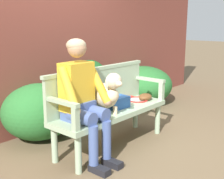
{
  "coord_description": "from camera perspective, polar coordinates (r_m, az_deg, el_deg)",
  "views": [
    {
      "loc": [
        -2.62,
        -2.27,
        1.52
      ],
      "look_at": [
        0.0,
        0.0,
        0.72
      ],
      "focal_mm": 48.05,
      "sensor_mm": 36.0,
      "label": 1
    }
  ],
  "objects": [
    {
      "name": "dog_on_bench",
      "position": [
        3.38,
        -0.92,
        -0.73
      ],
      "size": [
        0.3,
        0.5,
        0.5
      ],
      "color": "beige",
      "rests_on": "garden_bench"
    },
    {
      "name": "person_seated",
      "position": [
        3.19,
        -5.7,
        -1.22
      ],
      "size": [
        0.56,
        0.65,
        1.34
      ],
      "color": "black",
      "rests_on": "ground"
    },
    {
      "name": "bench_armrest_left_end",
      "position": [
        2.98,
        -8.55,
        -3.69
      ],
      "size": [
        0.06,
        0.5,
        0.28
      ],
      "color": "#9EB793",
      "rests_on": "garden_bench"
    },
    {
      "name": "hedge_bush_far_left",
      "position": [
        4.66,
        -4.19,
        -0.1
      ],
      "size": [
        0.7,
        0.65,
        0.94
      ],
      "primitive_type": "ellipsoid",
      "color": "#194C1E",
      "rests_on": "ground"
    },
    {
      "name": "ground_plane",
      "position": [
        3.79,
        -0.0,
        -10.68
      ],
      "size": [
        40.0,
        40.0,
        0.0
      ],
      "primitive_type": "plane",
      "color": "brown"
    },
    {
      "name": "brick_garden_fence",
      "position": [
        4.41,
        -12.8,
        10.15
      ],
      "size": [
        8.0,
        0.3,
        2.65
      ],
      "primitive_type": "cube",
      "color": "brown",
      "rests_on": "ground"
    },
    {
      "name": "garden_bench",
      "position": [
        3.64,
        -0.0,
        -4.81
      ],
      "size": [
        1.64,
        0.5,
        0.47
      ],
      "color": "#9EB793",
      "rests_on": "ground"
    },
    {
      "name": "baseball_glove",
      "position": [
        4.07,
        6.33,
        -1.41
      ],
      "size": [
        0.24,
        0.2,
        0.09
      ],
      "primitive_type": "ellipsoid",
      "rotation": [
        0.0,
        0.0,
        0.16
      ],
      "color": "brown",
      "rests_on": "garden_bench"
    },
    {
      "name": "hedge_bush_mid_right",
      "position": [
        5.61,
        5.88,
        0.85
      ],
      "size": [
        1.14,
        1.07,
        0.7
      ],
      "primitive_type": "ellipsoid",
      "color": "#286B2D",
      "rests_on": "ground"
    },
    {
      "name": "sports_bag",
      "position": [
        3.69,
        0.94,
        -2.43
      ],
      "size": [
        0.3,
        0.22,
        0.14
      ],
      "primitive_type": "cube",
      "rotation": [
        0.0,
        0.0,
        -0.08
      ],
      "color": "#2856A3",
      "rests_on": "garden_bench"
    },
    {
      "name": "hedge_bush_mid_left",
      "position": [
        4.03,
        -13.72,
        -4.07
      ],
      "size": [
        0.97,
        0.93,
        0.73
      ],
      "primitive_type": "ellipsoid",
      "color": "#286B2D",
      "rests_on": "ground"
    },
    {
      "name": "bench_armrest_right_end",
      "position": [
        4.13,
        8.0,
        0.99
      ],
      "size": [
        0.06,
        0.5,
        0.28
      ],
      "color": "#9EB793",
      "rests_on": "garden_bench"
    },
    {
      "name": "tennis_racket",
      "position": [
        4.08,
        4.68,
        -1.83
      ],
      "size": [
        0.38,
        0.58,
        0.03
      ],
      "color": "red",
      "rests_on": "garden_bench"
    },
    {
      "name": "bench_backrest",
      "position": [
        3.7,
        -2.56,
        0.56
      ],
      "size": [
        1.68,
        0.06,
        0.5
      ],
      "color": "#9EB793",
      "rests_on": "garden_bench"
    }
  ]
}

